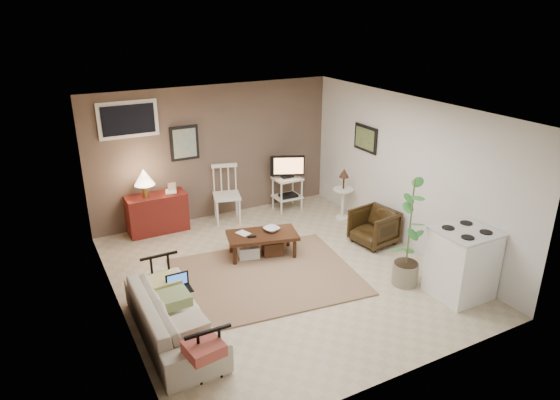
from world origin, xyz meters
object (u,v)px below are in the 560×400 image
coffee_table (262,243)px  tv_stand (287,181)px  red_console (156,210)px  stove (462,263)px  armchair (374,225)px  sofa (173,309)px  side_table (343,188)px  potted_plant (410,229)px  spindle_chair (227,196)px

coffee_table → tv_stand: bearing=49.6°
coffee_table → red_console: size_ratio=1.01×
stove → armchair: bearing=91.8°
sofa → red_console: bearing=-11.4°
stove → sofa: bearing=166.1°
sofa → stove: bearing=-103.9°
red_console → tv_stand: bearing=-4.3°
red_console → stove: 4.97m
side_table → potted_plant: (-0.55, -2.33, 0.25)m
coffee_table → armchair: (1.81, -0.45, 0.10)m
spindle_chair → potted_plant: bearing=-67.2°
sofa → stove: 3.78m
sofa → side_table: side_table is taller
coffee_table → armchair: size_ratio=1.83×
red_console → potted_plant: (2.60, -3.36, 0.44)m
sofa → armchair: size_ratio=2.91×
coffee_table → armchair: armchair is taller
sofa → coffee_table: bearing=-53.6°
coffee_table → stove: bearing=-50.1°
side_table → sofa: bearing=-152.3°
coffee_table → armchair: bearing=-14.0°
potted_plant → armchair: bearing=71.8°
spindle_chair → tv_stand: 1.23m
spindle_chair → tv_stand: bearing=-2.0°
tv_stand → side_table: 1.09m
sofa → armchair: 3.72m
stove → red_console: bearing=128.0°
tv_stand → armchair: bearing=-74.6°
tv_stand → potted_plant: bearing=-87.6°
tv_stand → stove: bearing=-81.0°
spindle_chair → stove: size_ratio=1.06×
potted_plant → coffee_table: bearing=129.9°
sofa → potted_plant: size_ratio=1.18×
coffee_table → spindle_chair: size_ratio=1.15×
spindle_chair → armchair: (1.76, -1.99, -0.16)m
red_console → side_table: 3.32m
red_console → side_table: bearing=-18.2°
sofa → potted_plant: potted_plant is taller
side_table → red_console: bearing=161.8°
spindle_chair → stove: (1.82, -3.77, -0.00)m
coffee_table → potted_plant: size_ratio=0.74×
side_table → stove: bearing=-91.7°
coffee_table → potted_plant: potted_plant is taller
spindle_chair → potted_plant: 3.51m
red_console → tv_stand: (2.47, -0.18, 0.16)m
spindle_chair → tv_stand: size_ratio=0.96×
armchair → side_table: bearing=164.4°
red_console → stove: bearing=-52.0°
red_console → sofa: bearing=-101.4°
red_console → stove: red_console is taller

